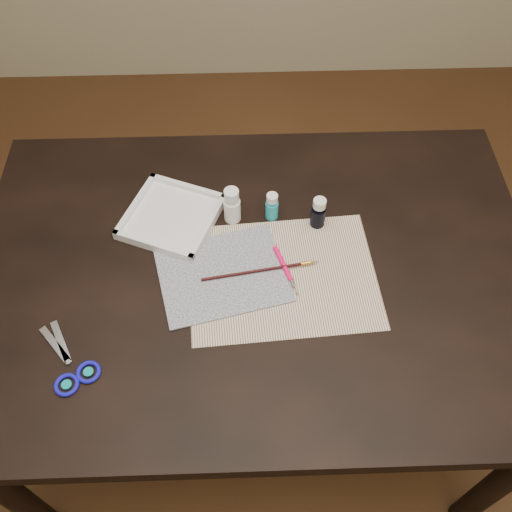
{
  "coord_description": "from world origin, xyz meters",
  "views": [
    {
      "loc": [
        -0.02,
        -0.74,
        1.82
      ],
      "look_at": [
        0.0,
        0.0,
        0.8
      ],
      "focal_mm": 40.0,
      "sensor_mm": 36.0,
      "label": 1
    }
  ],
  "objects_px": {
    "palette_tray": "(171,216)",
    "canvas": "(222,274)",
    "paint_bottle_cyan": "(272,206)",
    "scissors": "(62,358)",
    "paper": "(283,276)",
    "paint_bottle_navy": "(318,213)",
    "paint_bottle_white": "(232,205)"
  },
  "relations": [
    {
      "from": "paper",
      "to": "scissors",
      "type": "bearing_deg",
      "value": -157.86
    },
    {
      "from": "paint_bottle_cyan",
      "to": "paint_bottle_navy",
      "type": "bearing_deg",
      "value": -14.38
    },
    {
      "from": "paper",
      "to": "paint_bottle_white",
      "type": "height_order",
      "value": "paint_bottle_white"
    },
    {
      "from": "paint_bottle_cyan",
      "to": "palette_tray",
      "type": "distance_m",
      "value": 0.24
    },
    {
      "from": "paint_bottle_navy",
      "to": "paint_bottle_white",
      "type": "bearing_deg",
      "value": 173.14
    },
    {
      "from": "scissors",
      "to": "canvas",
      "type": "bearing_deg",
      "value": -99.34
    },
    {
      "from": "canvas",
      "to": "palette_tray",
      "type": "relative_size",
      "value": 1.36
    },
    {
      "from": "palette_tray",
      "to": "canvas",
      "type": "bearing_deg",
      "value": -53.6
    },
    {
      "from": "paper",
      "to": "paint_bottle_cyan",
      "type": "xyz_separation_m",
      "value": [
        -0.02,
        0.18,
        0.04
      ]
    },
    {
      "from": "paper",
      "to": "paint_bottle_navy",
      "type": "distance_m",
      "value": 0.18
    },
    {
      "from": "paint_bottle_white",
      "to": "scissors",
      "type": "bearing_deg",
      "value": -134.18
    },
    {
      "from": "canvas",
      "to": "palette_tray",
      "type": "distance_m",
      "value": 0.21
    },
    {
      "from": "paint_bottle_white",
      "to": "paint_bottle_cyan",
      "type": "distance_m",
      "value": 0.1
    },
    {
      "from": "paper",
      "to": "paint_bottle_white",
      "type": "relative_size",
      "value": 4.31
    },
    {
      "from": "canvas",
      "to": "paint_bottle_white",
      "type": "relative_size",
      "value": 2.86
    },
    {
      "from": "paper",
      "to": "palette_tray",
      "type": "relative_size",
      "value": 2.04
    },
    {
      "from": "paint_bottle_cyan",
      "to": "scissors",
      "type": "bearing_deg",
      "value": -140.72
    },
    {
      "from": "paper",
      "to": "scissors",
      "type": "height_order",
      "value": "scissors"
    },
    {
      "from": "paint_bottle_white",
      "to": "scissors",
      "type": "xyz_separation_m",
      "value": [
        -0.35,
        -0.36,
        -0.04
      ]
    },
    {
      "from": "canvas",
      "to": "paint_bottle_white",
      "type": "distance_m",
      "value": 0.17
    },
    {
      "from": "paper",
      "to": "palette_tray",
      "type": "bearing_deg",
      "value": 146.01
    },
    {
      "from": "paint_bottle_cyan",
      "to": "scissors",
      "type": "relative_size",
      "value": 0.39
    },
    {
      "from": "paint_bottle_navy",
      "to": "scissors",
      "type": "xyz_separation_m",
      "value": [
        -0.56,
        -0.34,
        -0.04
      ]
    },
    {
      "from": "paper",
      "to": "canvas",
      "type": "bearing_deg",
      "value": 176.52
    },
    {
      "from": "paint_bottle_white",
      "to": "paint_bottle_navy",
      "type": "height_order",
      "value": "paint_bottle_white"
    },
    {
      "from": "paint_bottle_navy",
      "to": "palette_tray",
      "type": "distance_m",
      "value": 0.35
    },
    {
      "from": "scissors",
      "to": "palette_tray",
      "type": "relative_size",
      "value": 0.94
    },
    {
      "from": "scissors",
      "to": "palette_tray",
      "type": "distance_m",
      "value": 0.42
    },
    {
      "from": "canvas",
      "to": "paint_bottle_cyan",
      "type": "xyz_separation_m",
      "value": [
        0.12,
        0.17,
        0.03
      ]
    },
    {
      "from": "paper",
      "to": "canvas",
      "type": "xyz_separation_m",
      "value": [
        -0.14,
        0.01,
        0.0
      ]
    },
    {
      "from": "canvas",
      "to": "paint_bottle_navy",
      "type": "height_order",
      "value": "paint_bottle_navy"
    },
    {
      "from": "paint_bottle_navy",
      "to": "scissors",
      "type": "height_order",
      "value": "paint_bottle_navy"
    }
  ]
}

